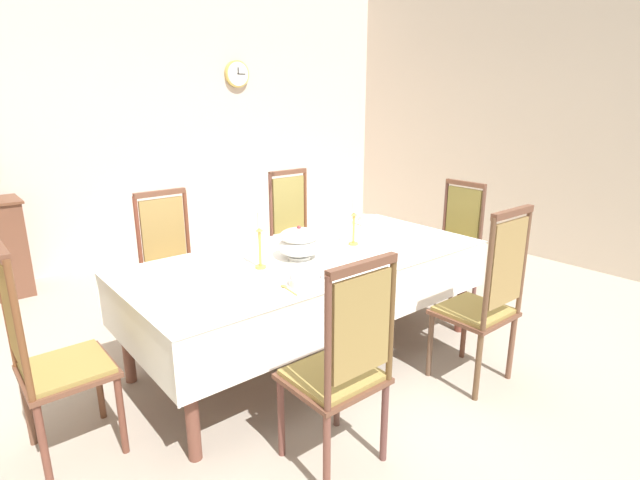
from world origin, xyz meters
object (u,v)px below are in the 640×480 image
object	(u,v)px
bowl_near_left	(305,280)
spoon_secondary	(352,222)
chair_head_east	(453,240)
chair_south_b	(485,298)
chair_north_a	(172,263)
spoon_primary	(286,287)
candlestick_west	(260,246)
bowl_near_right	(345,223)
bowl_far_left	(316,232)
chair_south_a	(342,365)
candlestick_east	(354,227)
chair_head_west	(48,354)
soup_tureen	(299,243)
mounted_clock	(237,74)
dining_table	(310,266)
bowl_far_right	(369,218)
chair_north_b	(297,234)

from	to	relation	value
bowl_near_left	spoon_secondary	bearing A→B (deg)	36.53
chair_head_east	chair_south_b	bearing A→B (deg)	133.71
chair_south_b	chair_north_a	bearing A→B (deg)	121.55
chair_south_b	spoon_primary	xyz separation A→B (m)	(-1.10, 0.60, 0.17)
candlestick_west	bowl_near_right	world-z (taller)	candlestick_west
chair_south_b	bowl_far_left	size ratio (longest dim) A/B	8.18
chair_south_a	candlestick_west	bearing A→B (deg)	79.56
candlestick_east	bowl_far_left	distance (m)	0.42
chair_north_a	chair_head_west	bearing A→B (deg)	42.58
bowl_near_right	bowl_far_left	world-z (taller)	bowl_far_left
soup_tureen	bowl_near_right	xyz separation A→B (m)	(0.84, 0.46, -0.09)
bowl_near_right	mounted_clock	world-z (taller)	mounted_clock
dining_table	chair_head_east	bearing A→B (deg)	0.00
bowl_near_left	spoon_primary	bearing A→B (deg)	167.93
mounted_clock	candlestick_east	bearing A→B (deg)	-105.55
bowl_near_left	chair_head_east	bearing A→B (deg)	11.50
candlestick_west	candlestick_east	size ratio (longest dim) A/B	1.06
chair_south_a	chair_head_east	xyz separation A→B (m)	(2.22, 0.98, -0.01)
chair_south_a	spoon_primary	world-z (taller)	chair_south_a
chair_head_east	bowl_far_right	world-z (taller)	chair_head_east
chair_head_east	spoon_secondary	world-z (taller)	chair_head_east
chair_south_a	candlestick_east	distance (m)	1.42
candlestick_west	spoon_secondary	size ratio (longest dim) A/B	2.06
bowl_far_right	spoon_secondary	world-z (taller)	bowl_far_right
candlestick_east	chair_south_a	bearing A→B (deg)	-135.38
spoon_primary	bowl_near_right	bearing A→B (deg)	41.71
chair_head_east	mounted_clock	world-z (taller)	mounted_clock
chair_head_east	chair_north_b	bearing A→B (deg)	46.32
dining_table	chair_head_west	bearing A→B (deg)	180.00
bowl_near_left	candlestick_west	bearing A→B (deg)	96.28
bowl_far_right	spoon_primary	distance (m)	1.72
chair_south_b	chair_head_east	xyz separation A→B (m)	(1.02, 0.98, -0.03)
chair_head_east	chair_south_a	bearing A→B (deg)	113.69
chair_south_b	candlestick_west	xyz separation A→B (m)	(-1.02, 0.98, 0.31)
chair_head_west	bowl_far_left	size ratio (longest dim) A/B	8.12
soup_tureen	chair_head_east	bearing A→B (deg)	0.00
candlestick_west	bowl_near_left	xyz separation A→B (m)	(0.04, -0.41, -0.12)
chair_south_b	spoon_primary	distance (m)	1.26
chair_south_a	spoon_secondary	bearing A→B (deg)	45.61
chair_south_a	spoon_secondary	size ratio (longest dim) A/B	6.31
chair_north_b	bowl_far_left	bearing A→B (deg)	67.52
chair_south_b	mounted_clock	distance (m)	4.24
spoon_secondary	chair_north_a	bearing A→B (deg)	168.37
bowl_far_right	chair_head_west	bearing A→B (deg)	-170.22
soup_tureen	bowl_far_left	size ratio (longest dim) A/B	2.00
dining_table	chair_south_a	bearing A→B (deg)	-120.91
bowl_near_right	candlestick_east	bearing A→B (deg)	-126.44
chair_head_east	candlestick_west	bearing A→B (deg)	90.00
dining_table	candlestick_east	xyz separation A→B (m)	(0.40, -0.00, 0.21)
bowl_far_left	chair_south_a	bearing A→B (deg)	-124.88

